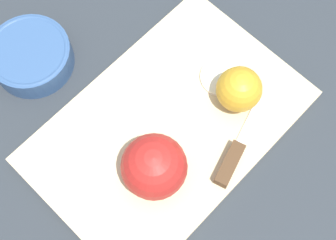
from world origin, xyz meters
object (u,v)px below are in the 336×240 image
(apple_half_right, at_px, (239,89))
(knife, at_px, (232,159))
(apple_half_left, at_px, (154,167))
(bowl, at_px, (31,56))

(apple_half_right, xyz_separation_m, knife, (-0.08, -0.06, -0.02))
(knife, bearing_deg, apple_half_left, 127.60)
(apple_half_right, xyz_separation_m, bowl, (-0.16, 0.27, -0.03))
(apple_half_left, xyz_separation_m, apple_half_right, (0.16, -0.01, -0.01))
(apple_half_left, xyz_separation_m, bowl, (-0.00, 0.26, -0.04))
(knife, xyz_separation_m, bowl, (-0.09, 0.33, -0.00))
(apple_half_right, height_order, knife, apple_half_right)
(apple_half_left, relative_size, knife, 0.61)
(knife, relative_size, bowl, 1.16)
(knife, height_order, bowl, bowl)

